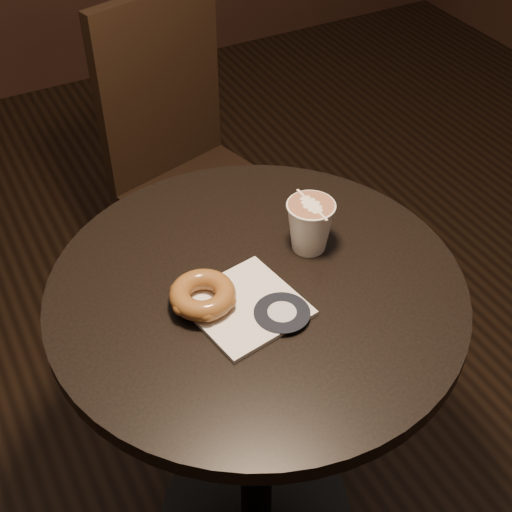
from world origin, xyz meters
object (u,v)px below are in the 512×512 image
object	(u,v)px
cafe_table	(256,363)
pastry_bag	(245,306)
chair	(184,153)
doughnut	(203,295)
latte_cup	(310,226)

from	to	relation	value
cafe_table	pastry_bag	xyz separation A→B (m)	(-0.04, -0.04, 0.20)
chair	pastry_bag	size ratio (longest dim) A/B	5.59
doughnut	latte_cup	xyz separation A→B (m)	(0.22, 0.05, 0.02)
doughnut	chair	bearing A→B (deg)	69.84
pastry_bag	doughnut	world-z (taller)	doughnut
chair	pastry_bag	world-z (taller)	chair
latte_cup	pastry_bag	bearing A→B (deg)	-154.11
chair	latte_cup	world-z (taller)	chair
pastry_bag	latte_cup	bearing A→B (deg)	16.28
doughnut	latte_cup	bearing A→B (deg)	11.47
chair	doughnut	xyz separation A→B (m)	(-0.28, -0.75, 0.26)
pastry_bag	doughnut	xyz separation A→B (m)	(-0.06, 0.04, 0.02)
cafe_table	pastry_bag	world-z (taller)	pastry_bag
pastry_bag	latte_cup	world-z (taller)	latte_cup
chair	pastry_bag	bearing A→B (deg)	-120.88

